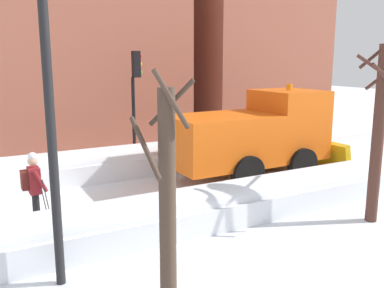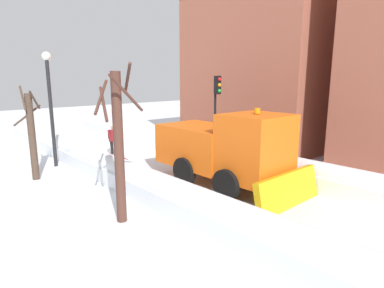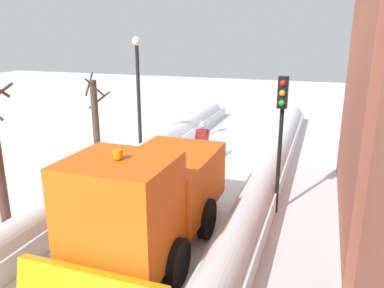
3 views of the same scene
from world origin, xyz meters
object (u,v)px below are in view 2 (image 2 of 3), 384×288
at_px(traffic_light_pole, 217,101).
at_px(bare_tree_mid, 118,144).
at_px(skier, 113,138).
at_px(bare_tree_near, 32,135).
at_px(street_lamp, 50,96).
at_px(plow_truck, 226,149).

height_order(traffic_light_pole, bare_tree_mid, bare_tree_mid).
relative_size(skier, bare_tree_mid, 0.40).
bearing_deg(traffic_light_pole, bare_tree_near, -18.06).
distance_m(traffic_light_pole, bare_tree_near, 8.49).
bearing_deg(skier, street_lamp, -1.19).
bearing_deg(traffic_light_pole, street_lamp, -31.57).
xyz_separation_m(traffic_light_pole, bare_tree_mid, (7.34, 3.29, -0.68)).
bearing_deg(bare_tree_mid, street_lamp, -95.07).
bearing_deg(skier, traffic_light_pole, 132.11).
relative_size(skier, bare_tree_near, 0.47).
relative_size(traffic_light_pole, street_lamp, 0.80).
xyz_separation_m(skier, street_lamp, (3.03, -0.06, 2.33)).
distance_m(skier, street_lamp, 3.82).
height_order(plow_truck, bare_tree_near, bare_tree_near).
height_order(skier, street_lamp, street_lamp).
bearing_deg(plow_truck, bare_tree_mid, 1.58).
xyz_separation_m(skier, bare_tree_mid, (3.68, 7.34, 1.29)).
xyz_separation_m(plow_truck, bare_tree_mid, (4.60, 0.13, 0.82)).
bearing_deg(bare_tree_near, plow_truck, 132.34).
relative_size(traffic_light_pole, bare_tree_mid, 0.93).
height_order(plow_truck, street_lamp, street_lamp).
distance_m(skier, traffic_light_pole, 5.80).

